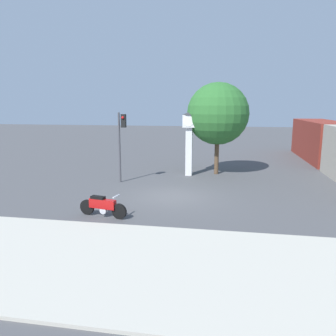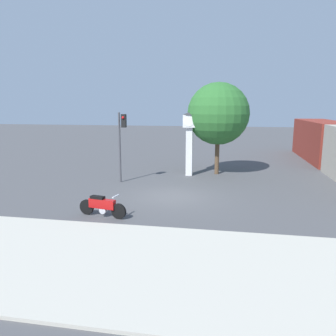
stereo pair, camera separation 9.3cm
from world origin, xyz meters
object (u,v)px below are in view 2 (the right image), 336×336
Objects in this scene: clock_tower at (190,134)px; street_tree at (218,114)px; motorcycle at (102,206)px; traffic_light at (122,135)px.

street_tree is at bearing 23.43° from clock_tower.
traffic_light reaches higher than motorcycle.
clock_tower is at bearing 84.92° from motorcycle.
clock_tower is 0.69× the size of street_tree.
motorcycle is 6.95m from traffic_light.
traffic_light is 0.69× the size of street_tree.
motorcycle is at bearing -106.47° from clock_tower.
street_tree is (5.70, 3.58, 1.21)m from traffic_light.
traffic_light is at bearing -144.17° from clock_tower.
clock_tower is at bearing -156.57° from street_tree.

